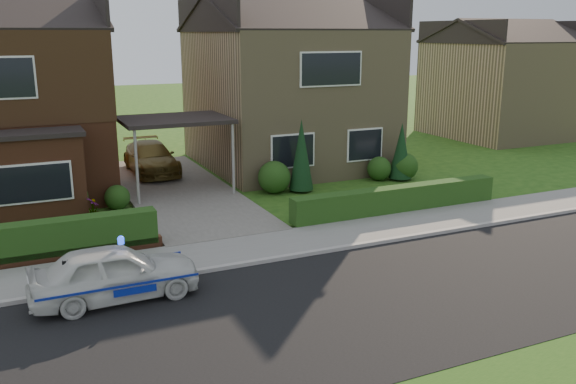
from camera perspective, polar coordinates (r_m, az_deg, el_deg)
ground at (r=13.12m, az=2.26°, el=-11.20°), size 120.00×120.00×0.00m
road at (r=13.12m, az=2.26°, el=-11.20°), size 60.00×6.00×0.02m
kerb at (r=15.64m, az=-2.82°, el=-6.55°), size 60.00×0.16×0.12m
sidewalk at (r=16.57m, az=-4.18°, el=-5.38°), size 60.00×2.00×0.10m
driveway at (r=22.88m, az=-10.27°, el=0.12°), size 3.80×12.00×0.12m
house_right at (r=27.01m, az=-0.12°, el=10.32°), size 7.50×8.06×7.25m
carport_link at (r=22.33m, az=-10.54°, el=6.55°), size 3.80×3.00×2.77m
dwarf_wall at (r=16.75m, az=-24.75°, el=-6.04°), size 7.70×0.25×0.36m
hedge_left at (r=16.96m, az=-24.69°, el=-6.45°), size 7.50×0.55×0.90m
hedge_right at (r=20.23m, az=10.11°, el=-1.98°), size 7.50×0.55×0.80m
shrub_left_mid at (r=20.49m, az=-20.00°, el=-0.52°), size 1.32×1.32×1.32m
shrub_left_near at (r=21.00m, az=-15.68°, el=-0.49°), size 0.84×0.84×0.84m
shrub_right_near at (r=22.27m, az=-1.30°, el=1.39°), size 1.20×1.20×1.20m
shrub_right_mid at (r=24.52m, az=8.53°, el=2.18°), size 0.96×0.96×0.96m
shrub_right_far at (r=24.82m, az=10.85°, el=2.37°), size 1.08×1.08×1.08m
conifer_a at (r=22.35m, az=1.25°, el=3.28°), size 0.90×0.90×2.60m
conifer_b at (r=24.60m, az=10.53°, el=3.61°), size 0.90×0.90×2.20m
neighbour_right at (r=36.83m, az=19.29°, el=9.02°), size 6.50×7.00×5.20m
police_car at (r=13.99m, az=-15.90°, el=-7.31°), size 3.34×3.67×1.40m
driveway_car at (r=25.69m, az=-12.70°, el=3.14°), size 1.75×4.27×1.24m
potted_plant_b at (r=17.55m, az=-23.16°, el=-4.28°), size 0.53×0.53×0.76m
potted_plant_c at (r=19.61m, az=-17.76°, el=-1.74°), size 0.48×0.48×0.83m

